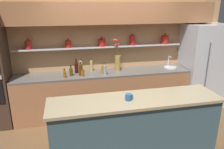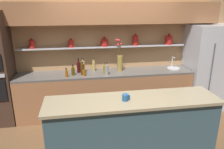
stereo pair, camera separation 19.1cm
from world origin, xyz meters
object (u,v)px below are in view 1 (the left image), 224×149
at_px(bottle_wine_5, 76,68).
at_px(bottle_spirit_6, 81,70).
at_px(bottle_spirit_4, 81,67).
at_px(coffee_mug, 129,97).
at_px(bottle_spirit_2, 105,70).
at_px(bottle_spirit_1, 91,66).
at_px(flower_vase, 117,61).
at_px(refrigerator, 203,66).
at_px(bottle_oil_7, 71,72).
at_px(bottle_sauce_3, 82,73).
at_px(bottle_sauce_8, 65,74).
at_px(sink_fixture, 170,67).
at_px(bottle_oil_0, 103,69).

xyz_separation_m(bottle_wine_5, bottle_spirit_6, (0.07, -0.16, 0.00)).
height_order(bottle_spirit_4, coffee_mug, bottle_spirit_4).
bearing_deg(bottle_spirit_2, bottle_spirit_1, 127.23).
distance_m(bottle_spirit_1, bottle_spirit_6, 0.34).
xyz_separation_m(flower_vase, bottle_spirit_6, (-0.78, -0.13, -0.09)).
height_order(refrigerator, bottle_oil_7, refrigerator).
relative_size(flower_vase, bottle_wine_5, 2.24).
bearing_deg(coffee_mug, bottle_oil_7, 114.79).
bearing_deg(bottle_sauce_3, flower_vase, 16.06).
bearing_deg(bottle_spirit_1, bottle_spirit_6, -136.09).
bearing_deg(refrigerator, bottle_oil_7, -178.98).
distance_m(refrigerator, bottle_wine_5, 2.83).
distance_m(flower_vase, bottle_sauce_3, 0.80).
relative_size(bottle_spirit_2, bottle_oil_7, 1.16).
height_order(refrigerator, bottle_spirit_1, refrigerator).
xyz_separation_m(bottle_spirit_4, bottle_sauce_8, (-0.33, -0.27, -0.05)).
bearing_deg(bottle_oil_7, refrigerator, 1.02).
distance_m(flower_vase, sink_fixture, 1.19).
xyz_separation_m(bottle_wine_5, bottle_sauce_8, (-0.24, -0.26, -0.04)).
xyz_separation_m(flower_vase, bottle_oil_0, (-0.34, -0.14, -0.11)).
xyz_separation_m(flower_vase, bottle_wine_5, (-0.85, 0.03, -0.09)).
height_order(bottle_spirit_2, bottle_sauce_8, bottle_spirit_2).
bearing_deg(bottle_sauce_3, bottle_spirit_2, 1.34).
relative_size(sink_fixture, coffee_mug, 2.49).
bearing_deg(bottle_spirit_4, bottle_wine_5, -172.53).
xyz_separation_m(bottle_oil_7, coffee_mug, (0.71, -1.53, 0.06)).
relative_size(sink_fixture, bottle_oil_0, 1.17).
bearing_deg(bottle_spirit_6, bottle_spirit_4, 83.88).
bearing_deg(refrigerator, flower_vase, 177.44).
height_order(bottle_spirit_1, bottle_spirit_4, bottle_spirit_4).
height_order(refrigerator, bottle_oil_0, refrigerator).
bearing_deg(bottle_oil_7, bottle_spirit_6, 1.96).
distance_m(refrigerator, bottle_oil_0, 2.32).
xyz_separation_m(bottle_spirit_1, bottle_spirit_2, (0.23, -0.31, -0.01)).
distance_m(bottle_sauce_3, bottle_oil_7, 0.22).
xyz_separation_m(refrigerator, bottle_oil_7, (-2.94, -0.05, 0.08)).
height_order(refrigerator, sink_fixture, refrigerator).
relative_size(refrigerator, bottle_spirit_2, 7.46).
bearing_deg(bottle_spirit_4, bottle_spirit_1, 14.72).
bearing_deg(bottle_spirit_1, bottle_oil_7, -150.71).
distance_m(bottle_sauce_3, bottle_spirit_6, 0.10).
relative_size(sink_fixture, bottle_spirit_2, 1.10).
height_order(bottle_oil_0, bottle_wine_5, bottle_wine_5).
xyz_separation_m(sink_fixture, bottle_sauce_8, (-2.27, -0.19, 0.05)).
bearing_deg(flower_vase, bottle_wine_5, 178.07).
distance_m(bottle_spirit_4, bottle_sauce_8, 0.43).
bearing_deg(bottle_spirit_2, flower_vase, 34.21).
xyz_separation_m(bottle_wine_5, coffee_mug, (0.59, -1.70, 0.04)).
bearing_deg(sink_fixture, bottle_spirit_2, -173.56).
height_order(flower_vase, coffee_mug, flower_vase).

